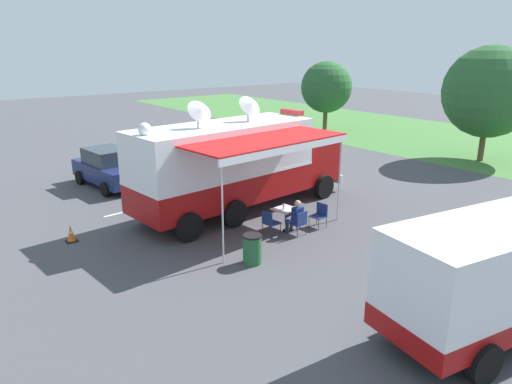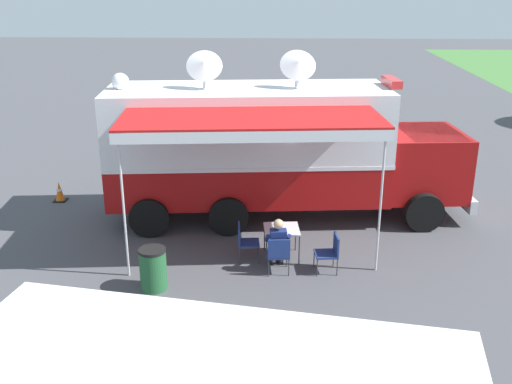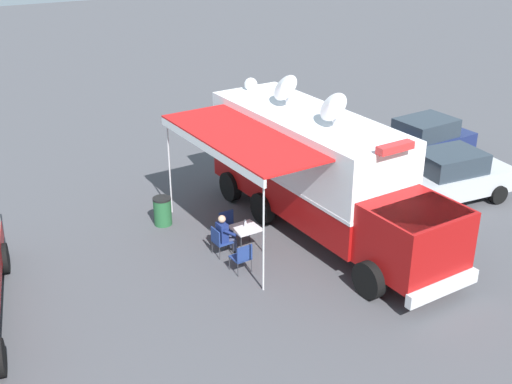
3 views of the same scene
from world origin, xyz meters
name	(u,v)px [view 3 (image 3 of 3)]	position (x,y,z in m)	size (l,w,h in m)	color
ground_plane	(304,219)	(0.00, 0.00, 0.00)	(100.00, 100.00, 0.00)	#47474C
lot_stripe	(350,187)	(-2.76, -1.43, 0.00)	(0.12, 4.80, 0.01)	silver
command_truck	(320,171)	(-0.03, 0.75, 1.95)	(5.51, 9.67, 4.53)	#9E0F0F
folding_table	(245,229)	(2.56, 0.91, 0.67)	(0.87, 0.87, 0.73)	silver
water_bottle	(245,223)	(2.53, 0.84, 0.83)	(0.07, 0.07, 0.22)	silver
folding_chair_at_table	(219,239)	(3.36, 0.84, 0.51)	(0.52, 0.52, 0.87)	navy
folding_chair_beside_table	(228,223)	(2.71, 0.06, 0.51)	(0.52, 0.52, 0.87)	navy
folding_chair_spare_by_truck	(242,256)	(3.20, 1.98, 0.51)	(0.53, 0.53, 0.87)	navy
seated_responder	(225,233)	(3.17, 0.82, 0.65)	(0.69, 0.59, 1.25)	navy
trash_bin	(163,211)	(4.12, -1.76, 0.46)	(0.57, 0.57, 0.91)	#235B33
traffic_cone	(250,151)	(-0.88, -5.54, 0.28)	(0.36, 0.36, 0.58)	black
car_behind_truck	(451,176)	(-5.07, 1.03, 0.88)	(4.28, 2.18, 1.76)	#B2B5BA
car_far_corner	(422,142)	(-6.47, -2.02, 0.88)	(4.35, 2.32, 1.76)	navy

